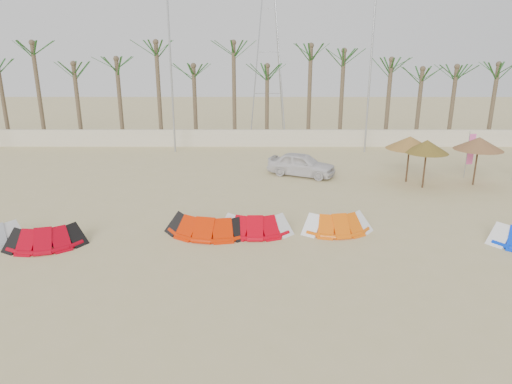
{
  "coord_description": "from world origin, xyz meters",
  "views": [
    {
      "loc": [
        0.04,
        -13.06,
        7.32
      ],
      "look_at": [
        0.0,
        6.0,
        1.3
      ],
      "focal_mm": 32.0,
      "sensor_mm": 36.0,
      "label": 1
    }
  ],
  "objects_px": {
    "parasol_mid": "(410,143)",
    "car": "(301,164)",
    "kite_red_left": "(48,235)",
    "kite_orange": "(337,221)",
    "kite_red_mid": "(209,223)",
    "parasol_left": "(427,147)",
    "kite_red_right": "(255,222)",
    "parasol_right": "(479,144)"
  },
  "relations": [
    {
      "from": "kite_orange",
      "to": "parasol_mid",
      "type": "relative_size",
      "value": 1.15
    },
    {
      "from": "kite_orange",
      "to": "parasol_right",
      "type": "relative_size",
      "value": 1.13
    },
    {
      "from": "parasol_right",
      "to": "car",
      "type": "distance_m",
      "value": 9.8
    },
    {
      "from": "kite_orange",
      "to": "car",
      "type": "xyz_separation_m",
      "value": [
        -0.69,
        8.61,
        0.27
      ]
    },
    {
      "from": "kite_red_right",
      "to": "parasol_mid",
      "type": "relative_size",
      "value": 1.12
    },
    {
      "from": "parasol_left",
      "to": "parasol_mid",
      "type": "height_order",
      "value": "parasol_left"
    },
    {
      "from": "kite_red_left",
      "to": "parasol_mid",
      "type": "height_order",
      "value": "parasol_mid"
    },
    {
      "from": "kite_red_mid",
      "to": "parasol_mid",
      "type": "relative_size",
      "value": 1.4
    },
    {
      "from": "parasol_mid",
      "to": "kite_red_left",
      "type": "bearing_deg",
      "value": -152.19
    },
    {
      "from": "kite_red_right",
      "to": "car",
      "type": "xyz_separation_m",
      "value": [
        2.74,
        8.81,
        0.27
      ]
    },
    {
      "from": "kite_red_mid",
      "to": "parasol_left",
      "type": "bearing_deg",
      "value": 29.79
    },
    {
      "from": "kite_red_left",
      "to": "car",
      "type": "relative_size",
      "value": 0.79
    },
    {
      "from": "kite_red_left",
      "to": "parasol_left",
      "type": "distance_m",
      "value": 18.94
    },
    {
      "from": "kite_red_left",
      "to": "kite_red_mid",
      "type": "height_order",
      "value": "same"
    },
    {
      "from": "kite_red_mid",
      "to": "car",
      "type": "xyz_separation_m",
      "value": [
        4.68,
        8.85,
        0.27
      ]
    },
    {
      "from": "parasol_left",
      "to": "parasol_mid",
      "type": "xyz_separation_m",
      "value": [
        -0.54,
        1.15,
        -0.02
      ]
    },
    {
      "from": "kite_red_right",
      "to": "parasol_mid",
      "type": "xyz_separation_m",
      "value": [
        8.64,
        7.47,
        1.87
      ]
    },
    {
      "from": "kite_red_right",
      "to": "parasol_left",
      "type": "distance_m",
      "value": 11.3
    },
    {
      "from": "kite_red_right",
      "to": "parasol_right",
      "type": "relative_size",
      "value": 1.1
    },
    {
      "from": "kite_red_right",
      "to": "kite_orange",
      "type": "xyz_separation_m",
      "value": [
        3.43,
        0.2,
        -0.0
      ]
    },
    {
      "from": "kite_orange",
      "to": "car",
      "type": "height_order",
      "value": "car"
    },
    {
      "from": "kite_orange",
      "to": "parasol_left",
      "type": "distance_m",
      "value": 8.61
    },
    {
      "from": "kite_red_mid",
      "to": "kite_orange",
      "type": "height_order",
      "value": "same"
    },
    {
      "from": "parasol_mid",
      "to": "car",
      "type": "height_order",
      "value": "parasol_mid"
    },
    {
      "from": "kite_red_right",
      "to": "car",
      "type": "bearing_deg",
      "value": 72.71
    },
    {
      "from": "kite_red_right",
      "to": "kite_orange",
      "type": "bearing_deg",
      "value": 3.26
    },
    {
      "from": "kite_red_mid",
      "to": "parasol_left",
      "type": "distance_m",
      "value": 12.94
    },
    {
      "from": "kite_red_mid",
      "to": "kite_red_right",
      "type": "bearing_deg",
      "value": 1.31
    },
    {
      "from": "kite_orange",
      "to": "parasol_mid",
      "type": "bearing_deg",
      "value": 54.4
    },
    {
      "from": "kite_orange",
      "to": "parasol_left",
      "type": "relative_size",
      "value": 1.15
    },
    {
      "from": "parasol_right",
      "to": "car",
      "type": "relative_size",
      "value": 0.67
    },
    {
      "from": "kite_red_left",
      "to": "kite_red_mid",
      "type": "distance_m",
      "value": 6.24
    },
    {
      "from": "kite_red_mid",
      "to": "kite_orange",
      "type": "distance_m",
      "value": 5.37
    },
    {
      "from": "kite_red_left",
      "to": "car",
      "type": "height_order",
      "value": "car"
    },
    {
      "from": "kite_red_mid",
      "to": "kite_red_left",
      "type": "bearing_deg",
      "value": -168.14
    },
    {
      "from": "kite_red_right",
      "to": "parasol_left",
      "type": "relative_size",
      "value": 1.12
    },
    {
      "from": "car",
      "to": "parasol_right",
      "type": "bearing_deg",
      "value": -76.84
    },
    {
      "from": "parasol_left",
      "to": "parasol_mid",
      "type": "bearing_deg",
      "value": 115.16
    },
    {
      "from": "kite_red_left",
      "to": "kite_orange",
      "type": "bearing_deg",
      "value": 7.56
    },
    {
      "from": "kite_red_left",
      "to": "kite_orange",
      "type": "relative_size",
      "value": 1.04
    },
    {
      "from": "kite_red_mid",
      "to": "car",
      "type": "height_order",
      "value": "car"
    },
    {
      "from": "kite_red_right",
      "to": "kite_orange",
      "type": "height_order",
      "value": "same"
    }
  ]
}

